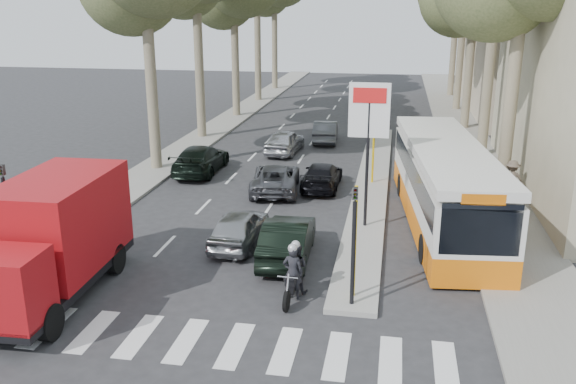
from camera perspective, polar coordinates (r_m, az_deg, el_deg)
name	(u,v)px	position (r m, az deg, el deg)	size (l,w,h in m)	color
ground	(253,277)	(19.53, -3.34, -7.98)	(120.00, 120.00, 0.00)	#28282B
sidewalk_right	(461,131)	(43.19, 15.86, 5.54)	(3.20, 70.00, 0.12)	gray
median_left	(235,115)	(47.52, -4.94, 7.15)	(2.40, 64.00, 0.12)	gray
traffic_island	(372,184)	(29.36, 7.86, 0.77)	(1.50, 26.00, 0.16)	gray
building_far	(552,8)	(52.40, 23.50, 15.51)	(11.00, 20.00, 16.00)	#B7A88E
billboard	(368,135)	(22.66, 7.52, 5.35)	(1.50, 12.10, 5.60)	yellow
traffic_light_island	(354,227)	(16.74, 6.21, -3.23)	(0.16, 0.41, 3.60)	black
traffic_light_left	(6,199)	(20.86, -24.91, -0.64)	(0.16, 0.41, 3.60)	black
silver_hatchback	(239,227)	(21.90, -4.57, -3.30)	(1.54, 3.84, 1.31)	#929599
dark_hatchback	(288,239)	(20.63, -0.02, -4.38)	(1.51, 4.32, 1.42)	black
queue_car_a	(276,178)	(28.06, -1.17, 1.32)	(2.08, 4.52, 1.25)	#494A50
queue_car_b	(322,176)	(28.59, 3.19, 1.53)	(1.67, 4.10, 1.19)	black
queue_car_c	(285,141)	(35.29, -0.32, 4.75)	(1.64, 4.09, 1.39)	#AFB1B7
queue_car_d	(326,131)	(38.37, 3.54, 5.69)	(1.42, 4.06, 1.34)	#46494D
queue_car_e	(201,159)	(31.46, -8.17, 3.06)	(1.99, 4.90, 1.42)	black
red_truck	(51,237)	(18.96, -21.27, -3.99)	(2.70, 6.58, 3.46)	black
city_bus	(445,183)	(24.33, 14.44, 0.87)	(3.86, 12.36, 3.20)	orange
motorcycle	(294,271)	(18.00, 0.58, -7.45)	(0.76, 2.06, 1.75)	black
pedestrian_near	(480,212)	(23.42, 17.52, -1.81)	(1.03, 0.50, 1.75)	#372E45
pedestrian_far	(512,180)	(28.25, 20.19, 1.10)	(1.11, 0.49, 1.72)	brown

